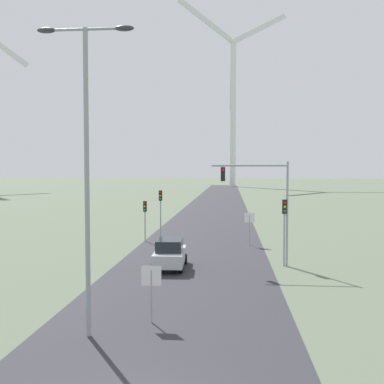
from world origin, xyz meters
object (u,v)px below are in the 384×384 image
(stop_sign_far, at_px, (250,222))
(wind_turbine_left, at_px, (233,97))
(traffic_light_post_near_right, at_px, (284,218))
(car_approaching, at_px, (170,254))
(traffic_light_post_near_left, at_px, (145,212))
(traffic_light_post_mid_left, at_px, (160,204))
(streetlamp, at_px, (87,147))
(traffic_light_mast_overhead, at_px, (262,192))
(stop_sign_near, at_px, (151,283))

(stop_sign_far, height_order, wind_turbine_left, wind_turbine_left)
(traffic_light_post_near_right, bearing_deg, stop_sign_far, 103.59)
(stop_sign_far, xyz_separation_m, car_approaching, (-5.32, -8.97, -0.95))
(traffic_light_post_near_right, xyz_separation_m, wind_turbine_left, (-2.56, 134.57, 29.06))
(traffic_light_post_near_left, distance_m, traffic_light_post_mid_left, 1.80)
(wind_turbine_left, bearing_deg, car_approaching, -91.95)
(traffic_light_post_near_right, distance_m, traffic_light_post_mid_left, 13.88)
(traffic_light_post_near_left, height_order, traffic_light_post_near_right, traffic_light_post_near_right)
(traffic_light_post_near_right, bearing_deg, car_approaching, -170.02)
(streetlamp, bearing_deg, stop_sign_far, 71.72)
(streetlamp, relative_size, car_approaching, 2.70)
(traffic_light_mast_overhead, bearing_deg, traffic_light_post_near_right, -1.19)
(stop_sign_near, bearing_deg, car_approaching, 93.45)
(streetlamp, xyz_separation_m, stop_sign_near, (2.07, 1.61, -5.37))
(stop_sign_far, xyz_separation_m, traffic_light_post_mid_left, (-7.67, 2.38, 1.30))
(car_approaching, bearing_deg, stop_sign_near, -86.55)
(traffic_light_post_near_left, relative_size, traffic_light_post_near_right, 0.82)
(traffic_light_post_mid_left, xyz_separation_m, traffic_light_mast_overhead, (8.10, -10.06, 1.58))
(car_approaching, bearing_deg, traffic_light_post_near_left, 109.08)
(traffic_light_post_mid_left, bearing_deg, car_approaching, -78.30)
(traffic_light_post_near_left, xyz_separation_m, car_approaching, (3.49, -10.10, -1.64))
(stop_sign_near, bearing_deg, traffic_light_post_mid_left, 97.88)
(traffic_light_post_near_right, xyz_separation_m, car_approaching, (-7.18, -1.26, -2.20))
(streetlamp, xyz_separation_m, traffic_light_mast_overhead, (7.22, 12.86, -2.24))
(traffic_light_post_near_left, bearing_deg, wind_turbine_left, 86.31)
(traffic_light_post_near_right, bearing_deg, traffic_light_mast_overhead, 178.81)
(stop_sign_far, height_order, traffic_light_mast_overhead, traffic_light_mast_overhead)
(traffic_light_post_near_left, distance_m, car_approaching, 10.82)
(traffic_light_mast_overhead, relative_size, wind_turbine_left, 0.10)
(traffic_light_mast_overhead, bearing_deg, streetlamp, -119.30)
(streetlamp, distance_m, wind_turbine_left, 149.67)
(stop_sign_near, xyz_separation_m, traffic_light_post_mid_left, (-2.95, 21.31, 1.55))
(stop_sign_near, xyz_separation_m, car_approaching, (-0.60, 9.96, -0.70))
(streetlamp, xyz_separation_m, stop_sign_far, (6.79, 20.54, -5.11))
(stop_sign_near, bearing_deg, streetlamp, -142.14)
(stop_sign_far, relative_size, traffic_light_post_near_right, 0.63)
(traffic_light_post_near_left, bearing_deg, stop_sign_far, -7.32)
(car_approaching, xyz_separation_m, wind_turbine_left, (4.62, 135.84, 31.25))
(traffic_light_post_mid_left, height_order, wind_turbine_left, wind_turbine_left)
(stop_sign_near, distance_m, traffic_light_post_near_right, 13.09)
(traffic_light_post_mid_left, distance_m, traffic_light_mast_overhead, 13.01)
(stop_sign_near, distance_m, stop_sign_far, 19.51)
(streetlamp, height_order, traffic_light_post_near_right, streetlamp)
(traffic_light_post_near_right, distance_m, car_approaching, 7.61)
(traffic_light_post_near_left, height_order, traffic_light_post_mid_left, traffic_light_post_mid_left)
(traffic_light_post_mid_left, relative_size, car_approaching, 1.04)
(stop_sign_near, bearing_deg, traffic_light_mast_overhead, 65.42)
(traffic_light_mast_overhead, bearing_deg, stop_sign_far, 93.20)
(streetlamp, relative_size, stop_sign_near, 4.88)
(stop_sign_far, bearing_deg, traffic_light_mast_overhead, -86.80)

